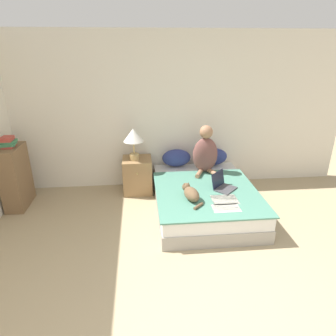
{
  "coord_description": "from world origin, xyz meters",
  "views": [
    {
      "loc": [
        -0.48,
        -1.27,
        2.31
      ],
      "look_at": [
        -0.11,
        2.51,
        0.75
      ],
      "focal_mm": 32.0,
      "sensor_mm": 36.0,
      "label": 1
    }
  ],
  "objects_px": {
    "pillow_near": "(176,158)",
    "laptop_open": "(223,185)",
    "person_sitting": "(205,153)",
    "nightstand": "(138,175)",
    "bed": "(204,198)",
    "book_stack_top": "(8,142)",
    "cat_tabby": "(191,193)",
    "pillow_far": "(213,157)",
    "bookshelf": "(16,177)",
    "table_lamp": "(133,137)"
  },
  "relations": [
    {
      "from": "pillow_near",
      "to": "laptop_open",
      "type": "relative_size",
      "value": 1.19
    },
    {
      "from": "person_sitting",
      "to": "nightstand",
      "type": "bearing_deg",
      "value": 170.02
    },
    {
      "from": "bed",
      "to": "book_stack_top",
      "type": "relative_size",
      "value": 7.71
    },
    {
      "from": "book_stack_top",
      "to": "pillow_near",
      "type": "bearing_deg",
      "value": 9.14
    },
    {
      "from": "cat_tabby",
      "to": "laptop_open",
      "type": "distance_m",
      "value": 0.58
    },
    {
      "from": "bed",
      "to": "laptop_open",
      "type": "bearing_deg",
      "value": -24.64
    },
    {
      "from": "cat_tabby",
      "to": "book_stack_top",
      "type": "xyz_separation_m",
      "value": [
        -2.53,
        0.8,
        0.54
      ]
    },
    {
      "from": "pillow_far",
      "to": "person_sitting",
      "type": "bearing_deg",
      "value": -125.74
    },
    {
      "from": "cat_tabby",
      "to": "nightstand",
      "type": "bearing_deg",
      "value": 17.48
    },
    {
      "from": "pillow_near",
      "to": "pillow_far",
      "type": "height_order",
      "value": "same"
    },
    {
      "from": "laptop_open",
      "to": "nightstand",
      "type": "distance_m",
      "value": 1.49
    },
    {
      "from": "pillow_far",
      "to": "bookshelf",
      "type": "xyz_separation_m",
      "value": [
        -3.11,
        -0.4,
        -0.07
      ]
    },
    {
      "from": "pillow_near",
      "to": "book_stack_top",
      "type": "height_order",
      "value": "book_stack_top"
    },
    {
      "from": "cat_tabby",
      "to": "bed",
      "type": "bearing_deg",
      "value": -50.19
    },
    {
      "from": "bed",
      "to": "pillow_near",
      "type": "bearing_deg",
      "value": 111.14
    },
    {
      "from": "cat_tabby",
      "to": "bookshelf",
      "type": "distance_m",
      "value": 2.66
    },
    {
      "from": "pillow_far",
      "to": "person_sitting",
      "type": "relative_size",
      "value": 0.63
    },
    {
      "from": "person_sitting",
      "to": "book_stack_top",
      "type": "distance_m",
      "value": 2.93
    },
    {
      "from": "bed",
      "to": "table_lamp",
      "type": "distance_m",
      "value": 1.45
    },
    {
      "from": "pillow_near",
      "to": "bookshelf",
      "type": "bearing_deg",
      "value": -170.92
    },
    {
      "from": "bed",
      "to": "pillow_far",
      "type": "relative_size",
      "value": 3.95
    },
    {
      "from": "person_sitting",
      "to": "table_lamp",
      "type": "xyz_separation_m",
      "value": [
        -1.13,
        0.16,
        0.24
      ]
    },
    {
      "from": "laptop_open",
      "to": "table_lamp",
      "type": "xyz_separation_m",
      "value": [
        -1.26,
        0.8,
        0.51
      ]
    },
    {
      "from": "bed",
      "to": "pillow_far",
      "type": "height_order",
      "value": "pillow_far"
    },
    {
      "from": "bed",
      "to": "laptop_open",
      "type": "height_order",
      "value": "laptop_open"
    },
    {
      "from": "person_sitting",
      "to": "book_stack_top",
      "type": "xyz_separation_m",
      "value": [
        -2.91,
        -0.12,
        0.3
      ]
    },
    {
      "from": "laptop_open",
      "to": "person_sitting",
      "type": "bearing_deg",
      "value": 56.42
    },
    {
      "from": "table_lamp",
      "to": "cat_tabby",
      "type": "bearing_deg",
      "value": -55.04
    },
    {
      "from": "pillow_near",
      "to": "pillow_far",
      "type": "distance_m",
      "value": 0.63
    },
    {
      "from": "laptop_open",
      "to": "bookshelf",
      "type": "distance_m",
      "value": 3.09
    },
    {
      "from": "pillow_near",
      "to": "nightstand",
      "type": "bearing_deg",
      "value": -172.16
    },
    {
      "from": "pillow_far",
      "to": "cat_tabby",
      "type": "relative_size",
      "value": 0.96
    },
    {
      "from": "pillow_near",
      "to": "person_sitting",
      "type": "relative_size",
      "value": 0.63
    },
    {
      "from": "pillow_far",
      "to": "nightstand",
      "type": "xyz_separation_m",
      "value": [
        -1.29,
        -0.09,
        -0.25
      ]
    },
    {
      "from": "pillow_far",
      "to": "cat_tabby",
      "type": "xyz_separation_m",
      "value": [
        -0.58,
        -1.2,
        -0.06
      ]
    },
    {
      "from": "pillow_near",
      "to": "pillow_far",
      "type": "bearing_deg",
      "value": 0.0
    },
    {
      "from": "book_stack_top",
      "to": "bookshelf",
      "type": "bearing_deg",
      "value": 76.01
    },
    {
      "from": "pillow_near",
      "to": "table_lamp",
      "type": "relative_size",
      "value": 0.94
    },
    {
      "from": "pillow_near",
      "to": "bookshelf",
      "type": "relative_size",
      "value": 0.51
    },
    {
      "from": "person_sitting",
      "to": "pillow_near",
      "type": "bearing_deg",
      "value": 146.4
    },
    {
      "from": "bookshelf",
      "to": "person_sitting",
      "type": "bearing_deg",
      "value": 2.24
    },
    {
      "from": "bed",
      "to": "bookshelf",
      "type": "bearing_deg",
      "value": 171.5
    },
    {
      "from": "cat_tabby",
      "to": "bookshelf",
      "type": "relative_size",
      "value": 0.53
    },
    {
      "from": "table_lamp",
      "to": "bookshelf",
      "type": "xyz_separation_m",
      "value": [
        -1.78,
        -0.27,
        -0.49
      ]
    },
    {
      "from": "table_lamp",
      "to": "pillow_far",
      "type": "bearing_deg",
      "value": 5.36
    },
    {
      "from": "pillow_near",
      "to": "book_stack_top",
      "type": "distance_m",
      "value": 2.56
    },
    {
      "from": "cat_tabby",
      "to": "table_lamp",
      "type": "distance_m",
      "value": 1.39
    },
    {
      "from": "bookshelf",
      "to": "laptop_open",
      "type": "bearing_deg",
      "value": -9.88
    },
    {
      "from": "person_sitting",
      "to": "table_lamp",
      "type": "distance_m",
      "value": 1.17
    },
    {
      "from": "bed",
      "to": "book_stack_top",
      "type": "bearing_deg",
      "value": 171.56
    }
  ]
}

